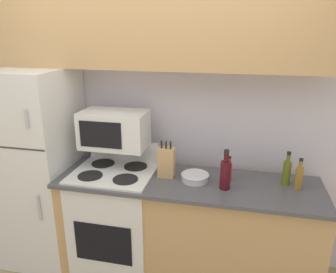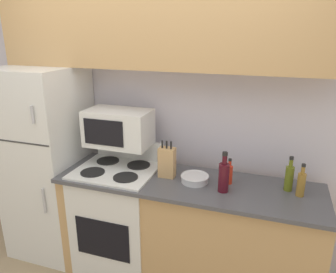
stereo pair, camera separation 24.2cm
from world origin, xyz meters
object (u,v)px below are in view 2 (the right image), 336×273
at_px(refrigerator, 48,162).
at_px(bowl, 195,178).
at_px(bottle_vinegar, 301,183).
at_px(bottle_wine_red, 224,176).
at_px(bottle_hot_sauce, 229,174).
at_px(stove, 119,216).
at_px(microwave, 118,128).
at_px(knife_block, 167,162).
at_px(bottle_olive_oil, 289,177).

height_order(refrigerator, bowl, refrigerator).
bearing_deg(bottle_vinegar, bottle_wine_red, -168.43).
xyz_separation_m(refrigerator, bottle_hot_sauce, (1.63, 0.00, 0.13)).
distance_m(stove, microwave, 0.77).
relative_size(stove, microwave, 2.04).
bearing_deg(microwave, bowl, -9.34).
bearing_deg(microwave, refrigerator, -175.29).
height_order(refrigerator, bottle_wine_red, refrigerator).
xyz_separation_m(bottle_vinegar, bottle_wine_red, (-0.52, -0.11, 0.02)).
height_order(knife_block, bottle_vinegar, knife_block).
bearing_deg(bottle_wine_red, microwave, 168.22).
bearing_deg(refrigerator, microwave, 4.71).
height_order(bottle_olive_oil, bottle_vinegar, bottle_olive_oil).
bearing_deg(bottle_vinegar, microwave, 176.63).
relative_size(bottle_wine_red, bottle_hot_sauce, 1.50).
bearing_deg(bottle_hot_sauce, bowl, -166.43).
relative_size(knife_block, bottle_wine_red, 1.00).
distance_m(stove, bowl, 0.81).
bearing_deg(bowl, bottle_wine_red, -18.82).
height_order(knife_block, bottle_olive_oil, knife_block).
xyz_separation_m(microwave, bottle_olive_oil, (1.35, -0.02, -0.23)).
bearing_deg(refrigerator, bottle_hot_sauce, 0.17).
height_order(stove, bottle_wine_red, bottle_wine_red).
bearing_deg(microwave, knife_block, -11.15).
distance_m(microwave, bottle_hot_sauce, 0.97).
bearing_deg(bottle_olive_oil, microwave, 178.97).
distance_m(bottle_vinegar, bottle_hot_sauce, 0.50).
height_order(refrigerator, microwave, refrigerator).
bearing_deg(stove, bottle_wine_red, -4.61).
bearing_deg(microwave, bottle_wine_red, -11.78).
distance_m(stove, bottle_vinegar, 1.50).
bearing_deg(knife_block, refrigerator, 178.41).
height_order(refrigerator, bottle_vinegar, refrigerator).
xyz_separation_m(microwave, knife_block, (0.45, -0.09, -0.21)).
relative_size(stove, bottle_wine_red, 3.63).
height_order(stove, bottle_hot_sauce, bottle_hot_sauce).
bearing_deg(bottle_hot_sauce, stove, -175.83).
bearing_deg(bottle_vinegar, bottle_olive_oil, 142.50).
height_order(microwave, bottle_wine_red, microwave).
height_order(stove, bowl, stove).
distance_m(refrigerator, stove, 0.82).
bearing_deg(bowl, bottle_hot_sauce, 13.57).
bearing_deg(bottle_wine_red, bottle_hot_sauce, 81.72).
relative_size(refrigerator, microwave, 3.23).
relative_size(bottle_olive_oil, bottle_wine_red, 0.87).
relative_size(stove, bottle_olive_oil, 4.19).
height_order(stove, microwave, microwave).
distance_m(bowl, bottle_wine_red, 0.26).
xyz_separation_m(refrigerator, microwave, (0.70, 0.06, 0.38)).
xyz_separation_m(bowl, bottle_vinegar, (0.75, 0.03, 0.06)).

